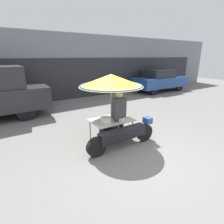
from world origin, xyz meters
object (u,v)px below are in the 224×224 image
at_px(vendor_motorcycle_cart, 113,90).
at_px(potted_plant, 169,81).
at_px(parked_car, 159,80).
at_px(vendor_person, 119,114).

distance_m(vendor_motorcycle_cart, potted_plant, 10.24).
height_order(vendor_motorcycle_cart, parked_car, vendor_motorcycle_cart).
xyz_separation_m(vendor_motorcycle_cart, vendor_person, (0.12, -0.15, -0.69)).
distance_m(vendor_person, potted_plant, 10.17).
bearing_deg(vendor_motorcycle_cart, potted_plant, 30.71).
relative_size(vendor_person, potted_plant, 1.53).
height_order(vendor_motorcycle_cart, potted_plant, vendor_motorcycle_cart).
distance_m(vendor_motorcycle_cart, parked_car, 8.79).
bearing_deg(parked_car, vendor_motorcycle_cart, -146.19).
height_order(parked_car, potted_plant, parked_car).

